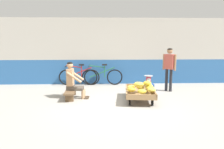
% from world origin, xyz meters
% --- Properties ---
extents(ground_plane, '(80.00, 80.00, 0.00)m').
position_xyz_m(ground_plane, '(0.00, 0.00, 0.00)').
color(ground_plane, '#A39E93').
extents(back_wall, '(16.00, 0.30, 2.70)m').
position_xyz_m(back_wall, '(0.00, 3.39, 1.35)').
color(back_wall, '#2D609E').
rests_on(back_wall, ground).
extents(banana_cart, '(0.98, 1.52, 0.36)m').
position_xyz_m(banana_cart, '(0.66, 0.73, 0.24)').
color(banana_cart, '#99754C').
rests_on(banana_cart, ground).
extents(banana_pile, '(0.88, 1.08, 0.26)m').
position_xyz_m(banana_pile, '(0.71, 0.53, 0.46)').
color(banana_pile, gold).
rests_on(banana_pile, banana_cart).
extents(low_bench, '(0.34, 1.11, 0.27)m').
position_xyz_m(low_bench, '(-1.46, 1.06, 0.20)').
color(low_bench, brown).
rests_on(low_bench, ground).
extents(vendor_seated, '(0.70, 0.51, 1.14)m').
position_xyz_m(vendor_seated, '(-1.38, 1.06, 0.57)').
color(vendor_seated, tan).
rests_on(vendor_seated, ground).
extents(plastic_crate, '(0.36, 0.28, 0.30)m').
position_xyz_m(plastic_crate, '(1.13, 1.72, 0.15)').
color(plastic_crate, '#234CA8').
rests_on(plastic_crate, ground).
extents(weighing_scale, '(0.30, 0.30, 0.29)m').
position_xyz_m(weighing_scale, '(1.13, 1.72, 0.45)').
color(weighing_scale, '#28282D').
rests_on(weighing_scale, plastic_crate).
extents(bicycle_near_left, '(1.66, 0.48, 0.86)m').
position_xyz_m(bicycle_near_left, '(-1.43, 3.04, 0.35)').
color(bicycle_near_left, black).
rests_on(bicycle_near_left, ground).
extents(bicycle_far_left, '(1.66, 0.48, 0.86)m').
position_xyz_m(bicycle_far_left, '(-0.49, 3.02, 0.35)').
color(bicycle_far_left, black).
rests_on(bicycle_far_left, ground).
extents(customer_adult, '(0.39, 0.36, 1.53)m').
position_xyz_m(customer_adult, '(1.89, 1.87, 0.95)').
color(customer_adult, '#232328').
rests_on(customer_adult, ground).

